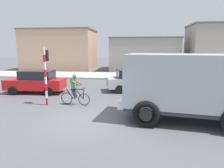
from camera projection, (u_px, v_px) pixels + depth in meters
name	position (u px, v px, depth m)	size (l,w,h in m)	color
ground_plane	(88.00, 120.00, 9.25)	(120.00, 120.00, 0.00)	#56565B
sidewalk_far	(118.00, 76.00, 23.20)	(80.00, 5.00, 0.16)	#ADADA8
truck_foreground	(187.00, 83.00, 8.86)	(5.73, 3.43, 2.90)	#B2B7BC
cyclist	(75.00, 90.00, 11.53)	(1.72, 0.53, 1.72)	black
traffic_light_pole	(46.00, 68.00, 11.34)	(0.24, 0.43, 3.20)	red
car_red_near	(36.00, 81.00, 14.62)	(4.07, 2.02, 1.60)	red
car_white_mid	(134.00, 80.00, 15.30)	(4.30, 2.67, 1.60)	#B7B7BC
car_far_side	(172.00, 75.00, 18.15)	(4.03, 1.94, 1.60)	#B7B7BC
building_corner_left	(60.00, 50.00, 30.39)	(10.14, 6.06, 5.78)	tan
building_mid_block	(144.00, 54.00, 29.80)	(9.35, 7.33, 4.54)	#9E9389
building_corner_right	(222.00, 49.00, 26.59)	(8.32, 6.10, 6.11)	#9E9389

